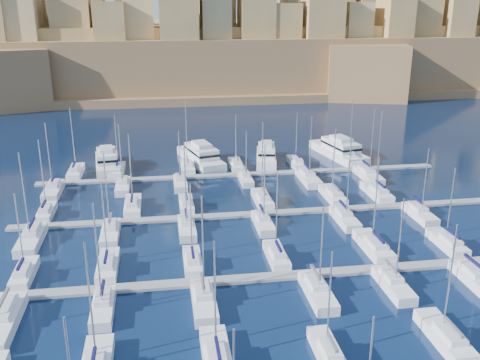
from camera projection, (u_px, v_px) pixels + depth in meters
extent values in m
plane|color=black|center=(275.00, 239.00, 82.57)|extent=(600.00, 600.00, 0.00)
cube|color=slate|center=(294.00, 275.00, 71.26)|extent=(84.00, 2.00, 0.40)
cube|color=slate|center=(263.00, 214.00, 91.87)|extent=(84.00, 2.00, 0.40)
cube|color=slate|center=(243.00, 174.00, 112.48)|extent=(84.00, 2.00, 0.40)
cylinder|color=#9EA0A8|center=(91.00, 303.00, 50.63)|extent=(0.18, 0.18, 12.70)
cube|color=#0F0D3B|center=(93.00, 360.00, 50.43)|extent=(0.35, 3.80, 0.35)
cube|color=silver|center=(217.00, 359.00, 54.11)|extent=(2.80, 9.34, 1.67)
cube|color=silver|center=(217.00, 355.00, 52.86)|extent=(1.96, 4.20, 0.70)
cylinder|color=#9EA0A8|center=(215.00, 297.00, 52.36)|extent=(0.18, 0.18, 12.06)
cube|color=#0F0D3B|center=(218.00, 349.00, 52.08)|extent=(0.35, 3.74, 0.35)
cube|color=silver|center=(327.00, 353.00, 55.01)|extent=(2.33, 7.75, 1.59)
cube|color=silver|center=(330.00, 349.00, 53.91)|extent=(1.63, 3.49, 0.70)
cylinder|color=#9EA0A8|center=(329.00, 299.00, 53.42)|extent=(0.18, 0.18, 10.64)
cube|color=#595B60|center=(332.00, 342.00, 53.22)|extent=(0.35, 3.10, 0.35)
cube|color=silver|center=(444.00, 337.00, 57.54)|extent=(2.74, 9.15, 1.66)
cube|color=silver|center=(450.00, 333.00, 56.31)|extent=(1.92, 4.12, 0.70)
cylinder|color=#9EA0A8|center=(450.00, 278.00, 55.76)|extent=(0.18, 0.18, 12.20)
cube|color=#595B60|center=(453.00, 327.00, 55.55)|extent=(0.35, 3.66, 0.35)
cube|color=silver|center=(25.00, 275.00, 70.80)|extent=(2.42, 8.05, 1.60)
cube|color=silver|center=(22.00, 270.00, 69.68)|extent=(1.69, 3.62, 0.70)
cylinder|color=#9EA0A8|center=(19.00, 232.00, 69.24)|extent=(0.18, 0.18, 10.51)
cube|color=#0F0D3B|center=(20.00, 264.00, 68.96)|extent=(0.35, 3.22, 0.35)
cube|color=silver|center=(108.00, 267.00, 72.75)|extent=(2.69, 8.95, 1.65)
cube|color=silver|center=(107.00, 262.00, 71.54)|extent=(1.88, 4.03, 0.70)
cylinder|color=#9EA0A8|center=(104.00, 222.00, 71.09)|extent=(0.18, 0.18, 11.38)
cube|color=#0F0D3B|center=(106.00, 257.00, 70.78)|extent=(0.35, 3.58, 0.35)
cube|color=silver|center=(193.00, 263.00, 74.00)|extent=(2.43, 8.08, 1.60)
cube|color=silver|center=(193.00, 258.00, 72.87)|extent=(1.70, 3.64, 0.70)
cylinder|color=#9EA0A8|center=(191.00, 221.00, 72.42)|extent=(0.18, 0.18, 10.66)
cube|color=#0F0D3B|center=(193.00, 252.00, 72.16)|extent=(0.35, 3.23, 0.35)
cube|color=silver|center=(276.00, 257.00, 75.76)|extent=(2.47, 8.23, 1.61)
cube|color=silver|center=(278.00, 252.00, 74.62)|extent=(1.73, 3.70, 0.70)
cylinder|color=#9EA0A8|center=(277.00, 211.00, 73.99)|extent=(0.18, 0.18, 11.89)
cube|color=#0F0D3B|center=(279.00, 246.00, 73.90)|extent=(0.35, 3.29, 0.35)
cube|color=silver|center=(373.00, 247.00, 78.64)|extent=(2.97, 9.89, 1.69)
cube|color=silver|center=(376.00, 242.00, 77.33)|extent=(2.08, 4.45, 0.70)
cylinder|color=#9EA0A8|center=(376.00, 200.00, 76.79)|extent=(0.18, 0.18, 12.77)
cube|color=#0F0D3B|center=(378.00, 237.00, 76.53)|extent=(0.35, 3.95, 0.35)
cube|color=silver|center=(447.00, 244.00, 79.72)|extent=(2.61, 8.70, 1.64)
cube|color=silver|center=(451.00, 239.00, 78.53)|extent=(1.83, 3.92, 0.70)
cylinder|color=#9EA0A8|center=(451.00, 204.00, 78.12)|extent=(0.18, 0.18, 10.92)
cube|color=#0F0D3B|center=(453.00, 234.00, 77.79)|extent=(0.35, 3.48, 0.35)
cube|color=silver|center=(2.00, 324.00, 59.94)|extent=(3.33, 11.11, 1.76)
cube|color=silver|center=(3.00, 309.00, 60.59)|extent=(2.33, 5.00, 0.70)
cube|color=#595B60|center=(3.00, 298.00, 60.77)|extent=(0.35, 4.44, 0.35)
cube|color=silver|center=(103.00, 309.00, 62.85)|extent=(2.49, 8.29, 1.61)
cube|color=silver|center=(103.00, 297.00, 63.25)|extent=(1.74, 3.73, 0.70)
cylinder|color=#9EA0A8|center=(98.00, 256.00, 60.17)|extent=(0.18, 0.18, 12.73)
cube|color=#0F0D3B|center=(103.00, 287.00, 63.31)|extent=(0.35, 3.32, 0.35)
cube|color=silver|center=(204.00, 303.00, 64.13)|extent=(2.75, 9.17, 1.66)
cube|color=silver|center=(203.00, 290.00, 64.61)|extent=(1.92, 4.12, 0.70)
cylinder|color=#9EA0A8|center=(203.00, 249.00, 61.35)|extent=(0.18, 0.18, 13.06)
cube|color=#595B60|center=(203.00, 281.00, 64.70)|extent=(0.35, 3.67, 0.35)
cube|color=silver|center=(318.00, 294.00, 66.17)|extent=(2.74, 9.12, 1.66)
cube|color=silver|center=(316.00, 281.00, 66.65)|extent=(1.92, 4.11, 0.70)
cylinder|color=#9EA0A8|center=(321.00, 250.00, 63.75)|extent=(0.18, 0.18, 10.82)
cube|color=#595B60|center=(315.00, 272.00, 66.74)|extent=(0.35, 3.65, 0.35)
cube|color=silver|center=(393.00, 286.00, 67.86)|extent=(2.57, 8.58, 1.63)
cube|color=silver|center=(391.00, 275.00, 68.29)|extent=(1.80, 3.86, 0.70)
cylinder|color=#9EA0A8|center=(400.00, 242.00, 65.40)|extent=(0.18, 0.18, 11.27)
cube|color=#595B60|center=(391.00, 266.00, 68.36)|extent=(0.35, 3.43, 0.35)
cube|color=silver|center=(476.00, 281.00, 69.17)|extent=(2.75, 9.18, 1.66)
cube|color=silver|center=(473.00, 269.00, 69.66)|extent=(1.93, 4.13, 0.70)
cube|color=#0F0D3B|center=(472.00, 260.00, 69.75)|extent=(0.35, 3.67, 0.35)
cube|color=silver|center=(47.00, 213.00, 91.18)|extent=(2.38, 7.92, 1.60)
cube|color=silver|center=(45.00, 209.00, 90.07)|extent=(1.66, 3.57, 0.70)
cylinder|color=#9EA0A8|center=(42.00, 175.00, 89.38)|extent=(0.18, 0.18, 12.03)
cube|color=#0F0D3B|center=(44.00, 204.00, 89.36)|extent=(0.35, 3.17, 0.35)
cube|color=silver|center=(133.00, 207.00, 93.92)|extent=(2.81, 9.38, 1.67)
cube|color=silver|center=(132.00, 202.00, 92.67)|extent=(1.97, 4.22, 0.70)
cylinder|color=#9EA0A8|center=(130.00, 168.00, 92.14)|extent=(0.18, 0.18, 12.24)
cube|color=#0F0D3B|center=(132.00, 198.00, 91.89)|extent=(0.35, 3.75, 0.35)
cube|color=silver|center=(186.00, 205.00, 94.64)|extent=(2.41, 8.04, 1.60)
cube|color=silver|center=(186.00, 201.00, 93.52)|extent=(1.69, 3.62, 0.70)
cylinder|color=#9EA0A8|center=(185.00, 172.00, 93.04)|extent=(0.18, 0.18, 10.77)
cube|color=#0F0D3B|center=(186.00, 196.00, 92.81)|extent=(0.35, 3.22, 0.35)
cube|color=silver|center=(262.00, 200.00, 97.10)|extent=(2.72, 9.08, 1.65)
cube|color=silver|center=(263.00, 196.00, 95.87)|extent=(1.91, 4.08, 0.70)
cylinder|color=#9EA0A8|center=(262.00, 159.00, 95.09)|extent=(0.18, 0.18, 13.59)
cube|color=#595B60|center=(264.00, 191.00, 95.11)|extent=(0.35, 3.63, 0.35)
cube|color=silver|center=(333.00, 196.00, 99.15)|extent=(2.82, 9.39, 1.67)
cube|color=silver|center=(335.00, 192.00, 97.89)|extent=(1.97, 4.23, 0.70)
cylinder|color=#9EA0A8|center=(334.00, 160.00, 97.43)|extent=(0.18, 0.18, 11.80)
cube|color=#595B60|center=(336.00, 187.00, 97.11)|extent=(0.35, 3.76, 0.35)
cube|color=silver|center=(376.00, 193.00, 100.69)|extent=(3.01, 10.04, 1.70)
cube|color=silver|center=(379.00, 189.00, 99.36)|extent=(2.11, 4.52, 0.70)
cylinder|color=#9EA0A8|center=(379.00, 150.00, 98.53)|extent=(0.18, 0.18, 14.76)
cube|color=#0F0D3B|center=(381.00, 184.00, 98.56)|extent=(0.35, 4.01, 0.35)
cube|color=silver|center=(31.00, 240.00, 80.73)|extent=(3.08, 10.28, 1.71)
cube|color=silver|center=(32.00, 230.00, 81.31)|extent=(2.16, 4.62, 0.70)
cylinder|color=#9EA0A8|center=(24.00, 196.00, 77.89)|extent=(0.18, 0.18, 13.09)
cube|color=#0F0D3B|center=(32.00, 223.00, 81.46)|extent=(0.35, 4.11, 0.35)
cube|color=silver|center=(111.00, 234.00, 82.99)|extent=(2.71, 9.04, 1.65)
cube|color=silver|center=(110.00, 225.00, 83.46)|extent=(1.90, 4.07, 0.70)
cylinder|color=#9EA0A8|center=(107.00, 192.00, 80.32)|extent=(0.18, 0.18, 12.46)
cube|color=#595B60|center=(110.00, 218.00, 83.55)|extent=(0.35, 3.62, 0.35)
cube|color=silver|center=(187.00, 229.00, 84.83)|extent=(2.62, 8.75, 1.64)
cube|color=silver|center=(186.00, 220.00, 85.27)|extent=(1.84, 3.94, 0.70)
cylinder|color=#9EA0A8|center=(186.00, 188.00, 82.16)|extent=(0.18, 0.18, 12.50)
cube|color=#0F0D3B|center=(186.00, 213.00, 85.35)|extent=(0.35, 3.50, 0.35)
cube|color=silver|center=(263.00, 224.00, 86.67)|extent=(2.58, 8.60, 1.63)
cube|color=silver|center=(262.00, 216.00, 87.10)|extent=(1.81, 3.87, 0.70)
cylinder|color=#9EA0A8|center=(264.00, 183.00, 83.98)|extent=(0.18, 0.18, 12.67)
cube|color=#0F0D3B|center=(262.00, 209.00, 87.17)|extent=(0.35, 3.44, 0.35)
cube|color=silver|center=(345.00, 220.00, 88.47)|extent=(2.68, 8.95, 1.65)
cube|color=silver|center=(344.00, 211.00, 88.93)|extent=(1.88, 4.03, 0.70)
cylinder|color=#9EA0A8|center=(349.00, 178.00, 85.66)|extent=(0.18, 0.18, 13.30)
cube|color=#0F0D3B|center=(343.00, 204.00, 89.02)|extent=(0.35, 3.58, 0.35)
cube|color=silver|center=(420.00, 215.00, 90.44)|extent=(2.64, 8.79, 1.64)
cube|color=silver|center=(418.00, 207.00, 90.89)|extent=(1.85, 3.96, 0.70)
cylinder|color=#9EA0A8|center=(425.00, 181.00, 88.02)|extent=(0.18, 0.18, 10.94)
cube|color=#0F0D3B|center=(418.00, 200.00, 90.97)|extent=(0.35, 3.52, 0.35)
cube|color=silver|center=(76.00, 173.00, 112.63)|extent=(2.75, 9.18, 1.66)
cube|color=silver|center=(75.00, 169.00, 111.39)|extent=(1.93, 4.13, 0.70)
cylinder|color=#9EA0A8|center=(73.00, 139.00, 110.74)|extent=(0.18, 0.18, 12.86)
cube|color=#0F0D3B|center=(74.00, 164.00, 110.63)|extent=(0.35, 3.67, 0.35)
cube|color=silver|center=(118.00, 171.00, 113.77)|extent=(2.68, 8.93, 1.65)
cube|color=silver|center=(118.00, 167.00, 112.56)|extent=(1.88, 4.02, 0.70)
cylinder|color=#9EA0A8|center=(116.00, 141.00, 112.15)|extent=(0.18, 0.18, 11.14)
cube|color=#0F0D3B|center=(117.00, 163.00, 111.81)|extent=(0.35, 3.57, 0.35)
cube|color=silver|center=(188.00, 168.00, 116.03)|extent=(2.78, 9.26, 1.66)
cube|color=silver|center=(188.00, 164.00, 114.79)|extent=(1.94, 4.17, 0.70)
cylinder|color=#9EA0A8|center=(186.00, 131.00, 113.94)|extent=(0.18, 0.18, 14.16)
cube|color=#595B60|center=(188.00, 159.00, 114.02)|extent=(0.35, 3.70, 0.35)
cube|color=silver|center=(236.00, 166.00, 117.34)|extent=(2.64, 8.80, 1.64)
cube|color=silver|center=(237.00, 162.00, 116.15)|extent=(1.85, 3.96, 0.70)
cylinder|color=#9EA0A8|center=(236.00, 138.00, 115.80)|extent=(0.18, 0.18, 10.60)
cube|color=#595B60|center=(237.00, 158.00, 115.40)|extent=(0.35, 3.52, 0.35)
cube|color=silver|center=(296.00, 163.00, 119.14)|extent=(2.56, 8.52, 1.63)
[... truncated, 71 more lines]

